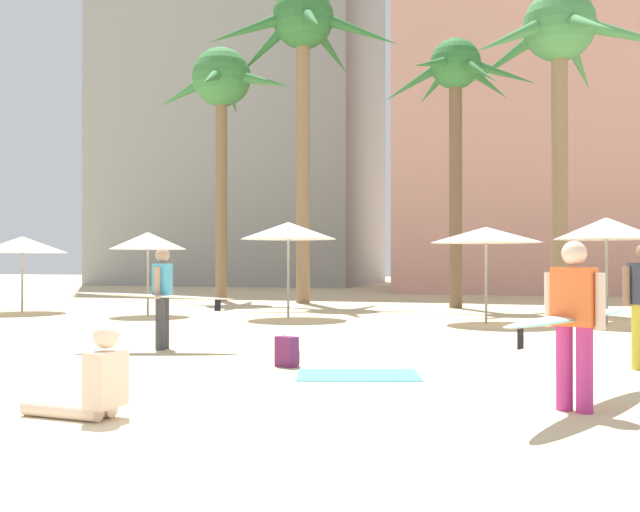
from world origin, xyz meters
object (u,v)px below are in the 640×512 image
at_px(beach_towel, 358,375).
at_px(cafe_umbrella_4, 148,241).
at_px(cafe_umbrella_3, 486,235).
at_px(cafe_umbrella_2, 22,245).
at_px(palm_tree_center, 222,91).
at_px(person_far_right, 160,294).
at_px(palm_tree_far_right, 303,43).
at_px(cafe_umbrella_0, 288,231).
at_px(palm_tree_far_left, 456,89).
at_px(cafe_umbrella_6, 606,228).
at_px(palm_tree_right, 560,48).
at_px(person_far_left, 90,386).
at_px(person_mid_center, 573,318).
at_px(backpack, 287,352).

bearing_deg(beach_towel, cafe_umbrella_4, 131.99).
bearing_deg(cafe_umbrella_3, cafe_umbrella_2, 179.12).
height_order(palm_tree_center, person_far_right, palm_tree_center).
relative_size(palm_tree_far_right, cafe_umbrella_0, 4.47).
bearing_deg(cafe_umbrella_4, palm_tree_far_left, 35.13).
bearing_deg(palm_tree_center, cafe_umbrella_6, -28.83).
xyz_separation_m(cafe_umbrella_0, cafe_umbrella_3, (4.94, -0.22, -0.16)).
height_order(cafe_umbrella_3, cafe_umbrella_6, cafe_umbrella_6).
relative_size(palm_tree_right, cafe_umbrella_0, 3.83).
relative_size(palm_tree_center, person_far_left, 9.26).
bearing_deg(person_mid_center, person_far_right, 87.57).
bearing_deg(cafe_umbrella_2, person_far_left, -50.23).
distance_m(palm_tree_far_right, beach_towel, 18.41).
bearing_deg(beach_towel, person_mid_center, -30.55).
xyz_separation_m(palm_tree_right, person_mid_center, (-0.58, -14.81, -6.79)).
bearing_deg(person_far_right, backpack, 146.58).
height_order(cafe_umbrella_4, person_far_left, cafe_umbrella_4).
bearing_deg(cafe_umbrella_4, palm_tree_center, 97.73).
bearing_deg(cafe_umbrella_2, cafe_umbrella_4, -1.96).
xyz_separation_m(palm_tree_right, cafe_umbrella_2, (-14.77, -4.71, -5.78)).
distance_m(palm_tree_right, cafe_umbrella_0, 9.93).
height_order(cafe_umbrella_0, cafe_umbrella_4, cafe_umbrella_0).
bearing_deg(palm_tree_far_right, cafe_umbrella_3, -45.88).
relative_size(palm_tree_center, cafe_umbrella_3, 3.57).
height_order(cafe_umbrella_3, person_far_right, cafe_umbrella_3).
bearing_deg(backpack, cafe_umbrella_3, 10.08).
distance_m(palm_tree_far_right, person_far_left, 20.57).
bearing_deg(palm_tree_center, palm_tree_right, -11.73).
xyz_separation_m(palm_tree_center, palm_tree_right, (11.72, -2.43, -0.00)).
bearing_deg(palm_tree_center, palm_tree_far_right, -10.55).
xyz_separation_m(cafe_umbrella_0, person_mid_center, (6.26, -10.12, -1.33)).
height_order(palm_tree_right, cafe_umbrella_2, palm_tree_right).
distance_m(palm_tree_right, cafe_umbrella_6, 7.11).
relative_size(beach_towel, person_far_left, 1.54).
height_order(beach_towel, person_mid_center, person_mid_center).
distance_m(palm_tree_far_right, person_mid_center, 20.09).
xyz_separation_m(palm_tree_far_right, cafe_umbrella_0, (1.57, -6.50, -6.79)).
relative_size(palm_tree_right, palm_tree_far_right, 0.86).
relative_size(cafe_umbrella_3, person_mid_center, 0.86).
xyz_separation_m(palm_tree_far_left, cafe_umbrella_3, (1.16, -5.46, -4.73)).
distance_m(palm_tree_far_right, person_far_right, 15.74).
distance_m(person_far_left, person_mid_center, 4.72).
bearing_deg(person_far_right, cafe_umbrella_6, -144.87).
bearing_deg(palm_tree_right, person_far_right, -120.56).
xyz_separation_m(palm_tree_far_right, cafe_umbrella_6, (9.21, -6.27, -6.81)).
bearing_deg(beach_towel, cafe_umbrella_0, 113.39).
bearing_deg(palm_tree_center, backpack, -63.82).
relative_size(palm_tree_far_left, cafe_umbrella_0, 3.42).
relative_size(cafe_umbrella_0, backpack, 5.85).
bearing_deg(beach_towel, palm_tree_far_right, 109.33).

